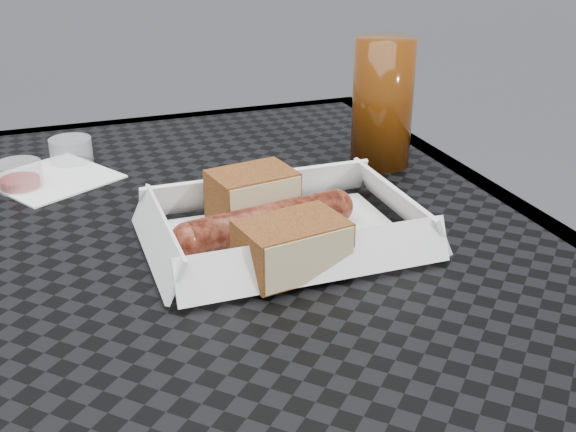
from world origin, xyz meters
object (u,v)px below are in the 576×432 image
object	(u,v)px
patio_table	(145,308)
bratwurst	(266,223)
food_tray	(284,239)
drink_glass	(383,103)

from	to	relation	value
patio_table	bratwurst	size ratio (longest dim) A/B	4.35
patio_table	food_tray	distance (m)	0.16
bratwurst	drink_glass	xyz separation A→B (m)	(0.20, 0.16, 0.05)
food_tray	bratwurst	bearing A→B (deg)	178.53
bratwurst	patio_table	bearing A→B (deg)	155.55
drink_glass	patio_table	bearing A→B (deg)	-160.38
food_tray	bratwurst	world-z (taller)	bratwurst
food_tray	drink_glass	distance (m)	0.25
food_tray	bratwurst	distance (m)	0.03
food_tray	patio_table	bearing A→B (deg)	158.41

